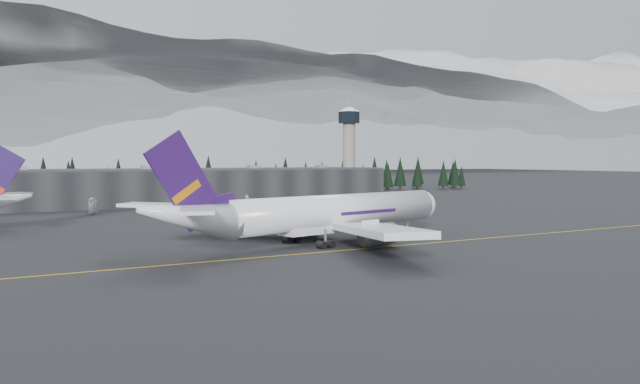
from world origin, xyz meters
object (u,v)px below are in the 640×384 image
gse_vehicle_a (92,212)px  jet_main (314,214)px  control_tower (349,141)px  gse_vehicle_b (248,204)px  terminal (176,186)px

gse_vehicle_a → jet_main: bearing=-102.1°
control_tower → gse_vehicle_b: control_tower is taller
jet_main → control_tower: bearing=43.3°
terminal → gse_vehicle_b: (18.63, -21.52, -5.66)m
gse_vehicle_a → gse_vehicle_b: size_ratio=1.30×
jet_main → gse_vehicle_b: size_ratio=18.15×
terminal → jet_main: bearing=-94.3°
control_tower → gse_vehicle_b: size_ratio=9.98×
jet_main → gse_vehicle_a: size_ratio=13.97×
terminal → gse_vehicle_a: (-33.71, -31.26, -5.62)m
terminal → gse_vehicle_b: size_ratio=42.33×
gse_vehicle_b → jet_main: bearing=-18.8°
control_tower → gse_vehicle_b: bearing=-156.5°
control_tower → jet_main: size_ratio=0.55×
jet_main → gse_vehicle_b: 100.63m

